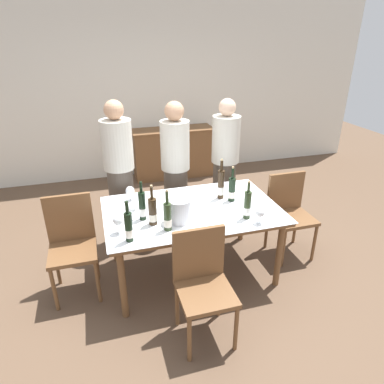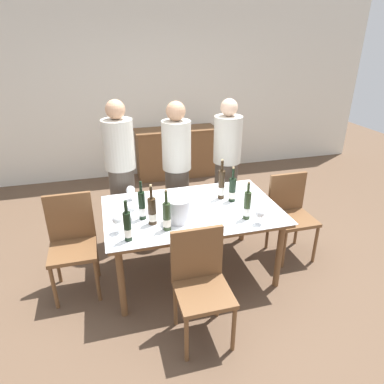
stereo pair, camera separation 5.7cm
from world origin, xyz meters
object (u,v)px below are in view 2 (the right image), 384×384
object	(u,v)px
sideboard_cabinet	(176,153)
person_guest_left	(177,170)
wine_bottle_6	(167,217)
wine_glass_1	(260,214)
wine_glass_0	(131,190)
wine_glass_3	(117,220)
chair_left_end	(72,238)
chair_right_end	(290,210)
person_guest_right	(227,165)
ice_bucket	(179,210)
wine_bottle_2	(152,212)
chair_near_front	(201,278)
dining_table	(192,215)
wine_bottle_1	(232,190)
wine_bottle_0	(142,206)
wine_bottle_5	(247,206)
wine_glass_2	(131,209)
person_host	(121,175)
wine_bottle_3	(221,185)
wine_bottle_4	(128,227)

from	to	relation	value
sideboard_cabinet	person_guest_left	bearing A→B (deg)	-102.42
wine_bottle_6	wine_glass_1	distance (m)	0.81
wine_glass_0	wine_glass_3	size ratio (longest dim) A/B	0.92
chair_left_end	person_guest_left	bearing A→B (deg)	33.03
chair_right_end	person_guest_right	distance (m)	0.95
person_guest_right	ice_bucket	bearing A→B (deg)	-128.56
wine_bottle_2	chair_near_front	size ratio (longest dim) A/B	0.41
dining_table	wine_bottle_1	xyz separation A→B (m)	(0.43, 0.07, 0.18)
wine_bottle_0	wine_bottle_5	distance (m)	0.94
wine_bottle_1	chair_left_end	bearing A→B (deg)	179.23
person_guest_left	person_guest_right	size ratio (longest dim) A/B	1.00
sideboard_cabinet	wine_glass_2	size ratio (longest dim) A/B	9.77
wine_bottle_6	wine_glass_1	bearing A→B (deg)	-8.70
wine_bottle_6	person_guest_left	bearing A→B (deg)	72.93
dining_table	ice_bucket	world-z (taller)	ice_bucket
chair_right_end	chair_left_end	world-z (taller)	chair_left_end
ice_bucket	chair_left_end	world-z (taller)	ice_bucket
chair_right_end	wine_glass_3	bearing A→B (deg)	-170.02
chair_right_end	chair_near_front	bearing A→B (deg)	-146.44
wine_glass_0	chair_near_front	world-z (taller)	chair_near_front
wine_bottle_0	wine_glass_0	distance (m)	0.43
person_host	ice_bucket	bearing A→B (deg)	-67.18
wine_bottle_2	wine_bottle_3	size ratio (longest dim) A/B	0.89
dining_table	chair_right_end	world-z (taller)	chair_right_end
chair_left_end	wine_bottle_4	bearing A→B (deg)	-43.87
wine_glass_1	person_host	size ratio (longest dim) A/B	0.09
wine_bottle_4	wine_bottle_5	world-z (taller)	wine_bottle_5
wine_bottle_1	wine_bottle_6	xyz separation A→B (m)	(-0.73, -0.37, 0.00)
wine_glass_1	chair_left_end	xyz separation A→B (m)	(-1.62, 0.51, -0.28)
ice_bucket	wine_bottle_1	size ratio (longest dim) A/B	0.60
wine_bottle_5	wine_bottle_1	bearing A→B (deg)	89.28
wine_bottle_4	wine_glass_2	xyz separation A→B (m)	(0.06, 0.34, -0.03)
wine_bottle_1	wine_glass_0	world-z (taller)	wine_bottle_1
wine_bottle_0	wine_bottle_6	xyz separation A→B (m)	(0.18, -0.24, -0.01)
wine_glass_0	sideboard_cabinet	bearing A→B (deg)	66.73
ice_bucket	wine_glass_1	size ratio (longest dim) A/B	1.54
chair_left_end	wine_glass_0	bearing A→B (deg)	25.03
wine_bottle_6	chair_left_end	distance (m)	0.96
person_guest_left	wine_bottle_4	bearing A→B (deg)	-119.22
wine_bottle_5	person_guest_right	xyz separation A→B (m)	(0.25, 1.18, -0.06)
wine_glass_0	wine_bottle_1	bearing A→B (deg)	-16.96
wine_bottle_0	wine_bottle_5	xyz separation A→B (m)	(0.90, -0.24, -0.00)
wine_bottle_6	person_guest_right	xyz separation A→B (m)	(0.98, 1.18, -0.06)
dining_table	person_guest_right	xyz separation A→B (m)	(0.68, 0.88, 0.13)
wine_bottle_6	person_guest_right	bearing A→B (deg)	50.28
dining_table	ice_bucket	size ratio (longest dim) A/B	7.62
wine_bottle_2	wine_glass_1	size ratio (longest dim) A/B	2.63
wine_bottle_6	person_guest_left	xyz separation A→B (m)	(0.35, 1.15, -0.05)
wine_bottle_0	person_guest_right	world-z (taller)	person_guest_right
wine_glass_0	wine_bottle_0	bearing A→B (deg)	-82.19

